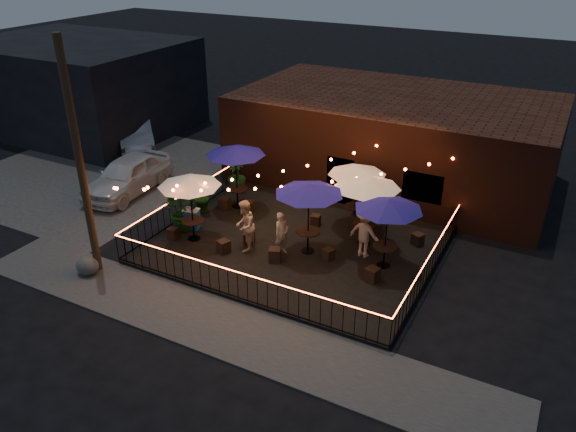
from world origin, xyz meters
name	(u,v)px	position (x,y,z in m)	size (l,w,h in m)	color
ground	(270,273)	(0.00, 0.00, 0.00)	(110.00, 110.00, 0.00)	black
patio	(296,246)	(0.00, 2.00, 0.07)	(10.00, 8.00, 0.15)	black
sidewalk	(216,324)	(0.00, -3.25, 0.03)	(18.00, 2.50, 0.05)	#3B3836
parking_lot	(98,171)	(-12.00, 4.00, 0.01)	(11.00, 12.00, 0.02)	#3B3836
brick_building	(394,138)	(1.00, 9.99, 2.00)	(14.00, 8.00, 4.00)	#3A1A10
background_building	(78,85)	(-18.00, 9.00, 2.50)	(12.00, 9.00, 5.00)	black
utility_pole	(80,163)	(-5.40, -2.60, 4.00)	(0.26, 0.26, 8.00)	#362416
fence_front	(238,286)	(0.00, -2.00, 0.66)	(10.00, 0.04, 1.04)	black
fence_left	(187,204)	(-5.00, 2.00, 0.66)	(0.04, 8.00, 1.04)	black
fence_right	(430,266)	(5.00, 2.00, 0.66)	(0.04, 8.00, 1.04)	black
festoon_lights	(268,183)	(-1.01, 1.70, 2.52)	(10.02, 8.72, 1.32)	#EA471A
cafe_table_0	(189,182)	(-3.59, 0.53, 2.49)	(2.66, 2.66, 2.56)	black
cafe_table_1	(235,151)	(-3.65, 3.69, 2.63)	(3.27, 3.27, 2.72)	black
cafe_table_2	(309,190)	(0.62, 1.73, 2.61)	(2.70, 2.70, 2.70)	black
cafe_table_3	(357,171)	(1.30, 4.54, 2.41)	(2.76, 2.76, 2.48)	black
cafe_table_4	(389,205)	(3.39, 2.08, 2.49)	(2.38, 2.38, 2.56)	black
cafe_table_5	(368,184)	(2.21, 3.25, 2.57)	(2.99, 2.99, 2.65)	black
bistro_chair_0	(173,233)	(-4.34, 0.23, 0.35)	(0.34, 0.34, 0.40)	black
bistro_chair_1	(224,246)	(-2.06, 0.26, 0.38)	(0.39, 0.39, 0.46)	black
bistro_chair_2	(225,203)	(-4.01, 3.24, 0.39)	(0.41, 0.41, 0.49)	black
bistro_chair_3	(249,207)	(-2.95, 3.44, 0.40)	(0.42, 0.42, 0.49)	black
bistro_chair_4	(249,238)	(-1.55, 1.20, 0.37)	(0.38, 0.38, 0.45)	black
bistro_chair_5	(275,255)	(-0.12, 0.60, 0.39)	(0.41, 0.41, 0.48)	black
bistro_chair_6	(316,220)	(-0.02, 3.74, 0.36)	(0.35, 0.35, 0.41)	black
bistro_chair_7	(356,222)	(1.48, 4.25, 0.41)	(0.44, 0.44, 0.52)	black
bistro_chair_8	(328,254)	(1.51, 1.57, 0.36)	(0.35, 0.35, 0.42)	black
bistro_chair_9	(372,274)	(3.37, 1.01, 0.39)	(0.40, 0.40, 0.48)	black
bistro_chair_10	(375,229)	(2.34, 4.09, 0.39)	(0.40, 0.40, 0.47)	black
bistro_chair_11	(418,239)	(4.00, 4.10, 0.37)	(0.37, 0.37, 0.43)	black
patron_a	(282,234)	(-0.14, 1.14, 0.97)	(0.59, 0.39, 1.63)	#E0AE98
patron_b	(245,226)	(-1.46, 0.79, 1.12)	(0.94, 0.73, 1.94)	tan
patron_c	(365,233)	(2.53, 2.39, 1.09)	(1.22, 0.70, 1.89)	tan
potted_shrub_a	(184,212)	(-4.37, 0.99, 0.91)	(1.38, 1.19, 1.53)	#0B330C
potted_shrub_b	(202,197)	(-4.60, 2.54, 0.84)	(0.76, 0.61, 1.38)	#143311
potted_shrub_c	(236,175)	(-4.60, 5.12, 0.87)	(0.81, 0.81, 1.44)	#113E12
cooler	(192,218)	(-4.19, 1.22, 0.56)	(0.70, 0.57, 0.80)	#165BAB
boulder	(88,266)	(-5.47, -2.99, 0.34)	(0.86, 0.73, 0.67)	#40403B
car_white	(128,175)	(-8.93, 2.88, 0.83)	(1.96, 4.87, 1.66)	silver
car_silver	(135,133)	(-12.70, 7.62, 0.80)	(1.70, 4.86, 1.60)	#98989F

